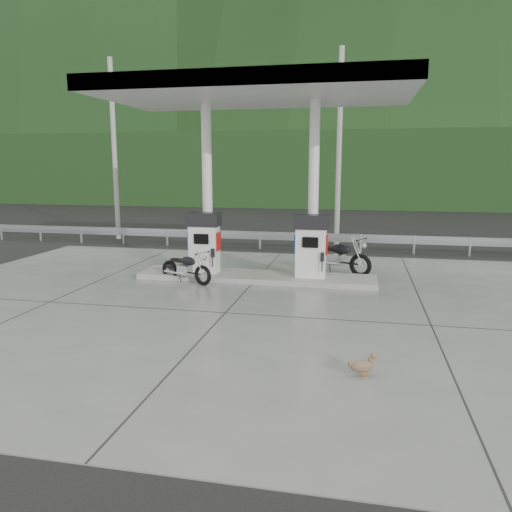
% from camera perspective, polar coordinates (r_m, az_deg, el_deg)
% --- Properties ---
extents(ground, '(160.00, 160.00, 0.00)m').
position_cam_1_polar(ground, '(12.44, -2.31, -5.29)').
color(ground, black).
rests_on(ground, ground).
extents(forecourt_apron, '(18.00, 14.00, 0.02)m').
position_cam_1_polar(forecourt_apron, '(12.44, -2.31, -5.25)').
color(forecourt_apron, slate).
rests_on(forecourt_apron, ground).
extents(pump_island, '(7.00, 1.40, 0.15)m').
position_cam_1_polar(pump_island, '(14.79, 0.05, -2.39)').
color(pump_island, '#9A9890').
rests_on(pump_island, forecourt_apron).
extents(gas_pump_left, '(0.95, 0.55, 1.80)m').
position_cam_1_polar(gas_pump_left, '(15.01, -5.94, 1.53)').
color(gas_pump_left, white).
rests_on(gas_pump_left, pump_island).
extents(gas_pump_right, '(0.95, 0.55, 1.80)m').
position_cam_1_polar(gas_pump_right, '(14.36, 6.31, 1.13)').
color(gas_pump_right, white).
rests_on(gas_pump_right, pump_island).
extents(canopy_column_left, '(0.30, 0.30, 5.00)m').
position_cam_1_polar(canopy_column_left, '(15.23, -5.59, 7.72)').
color(canopy_column_left, white).
rests_on(canopy_column_left, pump_island).
extents(canopy_column_right, '(0.30, 0.30, 5.00)m').
position_cam_1_polar(canopy_column_right, '(14.60, 6.59, 7.59)').
color(canopy_column_right, white).
rests_on(canopy_column_right, pump_island).
extents(canopy_roof, '(8.50, 5.00, 0.40)m').
position_cam_1_polar(canopy_roof, '(14.56, 0.06, 18.30)').
color(canopy_roof, silver).
rests_on(canopy_roof, canopy_column_left).
extents(guardrail, '(26.00, 0.16, 1.42)m').
position_cam_1_polar(guardrail, '(20.01, 3.27, 2.73)').
color(guardrail, '#9B9EA3').
rests_on(guardrail, ground).
extents(road, '(60.00, 7.00, 0.01)m').
position_cam_1_polar(road, '(23.54, 4.53, 2.12)').
color(road, black).
rests_on(road, ground).
extents(utility_pole_a, '(0.22, 0.22, 8.00)m').
position_cam_1_polar(utility_pole_a, '(23.79, -15.89, 11.51)').
color(utility_pole_a, '#999994').
rests_on(utility_pole_a, ground).
extents(utility_pole_b, '(0.22, 0.22, 8.00)m').
position_cam_1_polar(utility_pole_b, '(21.15, 9.47, 11.95)').
color(utility_pole_b, '#999994').
rests_on(utility_pole_b, ground).
extents(tree_band, '(80.00, 6.00, 6.00)m').
position_cam_1_polar(tree_band, '(41.72, 7.89, 9.75)').
color(tree_band, black).
rests_on(tree_band, ground).
extents(forested_hills, '(100.00, 40.00, 140.00)m').
position_cam_1_polar(forested_hills, '(71.76, 9.54, 7.51)').
color(forested_hills, black).
rests_on(forested_hills, ground).
extents(motorcycle_left, '(1.81, 1.18, 0.82)m').
position_cam_1_polar(motorcycle_left, '(14.49, -8.03, -1.40)').
color(motorcycle_left, black).
rests_on(motorcycle_left, forecourt_apron).
extents(motorcycle_right, '(2.23, 1.51, 1.01)m').
position_cam_1_polar(motorcycle_right, '(15.71, 9.26, -0.16)').
color(motorcycle_right, black).
rests_on(motorcycle_right, forecourt_apron).
extents(duck, '(0.48, 0.29, 0.34)m').
position_cam_1_polar(duck, '(8.32, 12.02, -12.25)').
color(duck, brown).
rests_on(duck, forecourt_apron).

